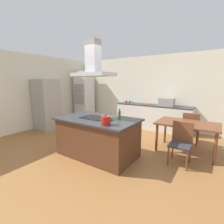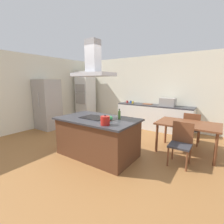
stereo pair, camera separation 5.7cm
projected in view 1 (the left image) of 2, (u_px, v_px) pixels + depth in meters
ground at (128, 137)px, 5.13m from camera, size 16.00×16.00×0.00m
wall_back at (150, 92)px, 6.31m from camera, size 7.20×0.10×2.70m
wall_left at (45, 92)px, 6.35m from camera, size 0.10×8.80×2.70m
kitchen_island at (98, 137)px, 3.82m from camera, size 1.87×1.11×0.90m
cooktop at (94, 118)px, 3.79m from camera, size 0.60×0.44×0.01m
tea_kettle at (106, 121)px, 3.14m from camera, size 0.24×0.18×0.20m
olive_oil_bottle at (120, 115)px, 3.66m from camera, size 0.06×0.06×0.23m
mixing_bowl at (109, 118)px, 3.54m from camera, size 0.19×0.19×0.10m
back_counter at (153, 117)px, 6.01m from camera, size 2.72×0.62×0.90m
countertop_microwave at (167, 102)px, 5.64m from camera, size 0.50×0.38×0.28m
coffee_mug_red at (126, 102)px, 6.50m from camera, size 0.08×0.08×0.09m
coffee_mug_blue at (130, 102)px, 6.44m from camera, size 0.08×0.08×0.09m
coffee_mug_yellow at (132, 102)px, 6.33m from camera, size 0.08×0.08×0.09m
cutting_board at (147, 104)px, 6.12m from camera, size 0.34×0.24×0.02m
wall_oven_stack at (84, 96)px, 7.45m from camera, size 0.70×0.66×2.20m
refrigerator at (46, 104)px, 5.95m from camera, size 0.80×0.73×1.82m
dining_table at (187, 126)px, 3.94m from camera, size 1.40×0.90×0.75m
chair_facing_back_wall at (191, 126)px, 4.51m from camera, size 0.42×0.42×0.89m
chair_facing_island at (181, 140)px, 3.42m from camera, size 0.42×0.42×0.89m
range_hood at (93, 65)px, 3.57m from camera, size 0.90×0.55×0.78m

